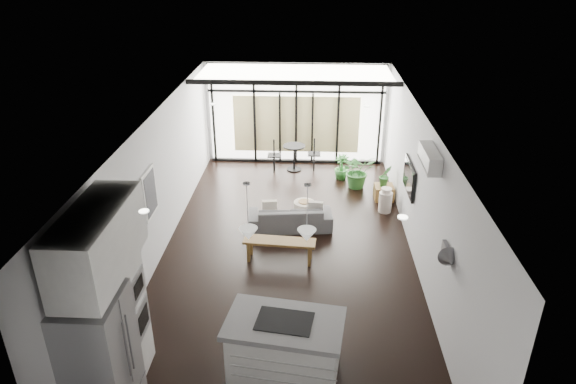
# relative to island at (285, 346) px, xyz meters

# --- Properties ---
(floor) EXTENTS (5.00, 10.00, 0.00)m
(floor) POSITION_rel_island_xyz_m (-0.12, 3.10, -0.45)
(floor) COLOR black
(floor) RESTS_ON ground
(ceiling) EXTENTS (5.00, 10.00, 0.00)m
(ceiling) POSITION_rel_island_xyz_m (-0.12, 3.10, 2.35)
(ceiling) COLOR silver
(ceiling) RESTS_ON ground
(wall_left) EXTENTS (0.02, 10.00, 2.80)m
(wall_left) POSITION_rel_island_xyz_m (-2.62, 3.10, 0.95)
(wall_left) COLOR silver
(wall_left) RESTS_ON ground
(wall_right) EXTENTS (0.02, 10.00, 2.80)m
(wall_right) POSITION_rel_island_xyz_m (2.38, 3.10, 0.95)
(wall_right) COLOR silver
(wall_right) RESTS_ON ground
(wall_back) EXTENTS (5.00, 0.02, 2.80)m
(wall_back) POSITION_rel_island_xyz_m (-0.12, 8.10, 0.95)
(wall_back) COLOR silver
(wall_back) RESTS_ON ground
(glazing) EXTENTS (5.00, 0.20, 2.80)m
(glazing) POSITION_rel_island_xyz_m (-0.12, 7.98, 0.95)
(glazing) COLOR black
(glazing) RESTS_ON ground
(skylight) EXTENTS (4.70, 1.90, 0.06)m
(skylight) POSITION_rel_island_xyz_m (-0.12, 7.10, 2.32)
(skylight) COLOR silver
(skylight) RESTS_ON ceiling
(neighbour_building) EXTENTS (3.50, 0.02, 1.60)m
(neighbour_building) POSITION_rel_island_xyz_m (-0.12, 8.05, 0.65)
(neighbour_building) COLOR beige
(neighbour_building) RESTS_ON ground
(island) EXTENTS (1.76, 1.20, 0.90)m
(island) POSITION_rel_island_xyz_m (0.00, 0.00, 0.00)
(island) COLOR white
(island) RESTS_ON floor
(cooktop) EXTENTS (0.85, 0.63, 0.01)m
(cooktop) POSITION_rel_island_xyz_m (0.00, 0.00, 0.45)
(cooktop) COLOR black
(cooktop) RESTS_ON island
(fridge) EXTENTS (0.71, 0.89, 1.85)m
(fridge) POSITION_rel_island_xyz_m (-2.26, -0.85, 0.48)
(fridge) COLOR gray
(fridge) RESTS_ON floor
(appliance_column) EXTENTS (0.59, 0.62, 2.29)m
(appliance_column) POSITION_rel_island_xyz_m (-2.28, -0.05, 0.70)
(appliance_column) COLOR white
(appliance_column) RESTS_ON floor
(upper_cabinets) EXTENTS (0.62, 1.75, 0.86)m
(upper_cabinets) POSITION_rel_island_xyz_m (-2.24, -0.40, 1.90)
(upper_cabinets) COLOR white
(upper_cabinets) RESTS_ON wall_left
(pendant_left) EXTENTS (0.26, 0.26, 0.18)m
(pendant_left) POSITION_rel_island_xyz_m (-0.52, 0.45, 1.57)
(pendant_left) COLOR silver
(pendant_left) RESTS_ON ceiling
(pendant_right) EXTENTS (0.26, 0.26, 0.18)m
(pendant_right) POSITION_rel_island_xyz_m (0.28, 0.45, 1.57)
(pendant_right) COLOR silver
(pendant_right) RESTS_ON ceiling
(sofa) EXTENTS (1.85, 0.71, 0.70)m
(sofa) POSITION_rel_island_xyz_m (-0.11, 4.20, -0.10)
(sofa) COLOR #49494B
(sofa) RESTS_ON floor
(console_bench) EXTENTS (1.42, 0.46, 0.45)m
(console_bench) POSITION_rel_island_xyz_m (-0.26, 2.90, -0.22)
(console_bench) COLOR brown
(console_bench) RESTS_ON floor
(pouf) EXTENTS (0.58, 0.58, 0.38)m
(pouf) POSITION_rel_island_xyz_m (0.19, 4.70, -0.26)
(pouf) COLOR beige
(pouf) RESTS_ON floor
(crate) EXTENTS (0.47, 0.47, 0.34)m
(crate) POSITION_rel_island_xyz_m (2.10, 5.73, -0.28)
(crate) COLOR brown
(crate) RESTS_ON floor
(plant_tall) EXTENTS (1.01, 1.07, 0.70)m
(plant_tall) POSITION_rel_island_xyz_m (1.51, 6.38, -0.10)
(plant_tall) COLOR #306F2E
(plant_tall) RESTS_ON floor
(plant_med) EXTENTS (0.60, 0.76, 0.37)m
(plant_med) POSITION_rel_island_xyz_m (1.12, 6.88, -0.26)
(plant_med) COLOR #306F2E
(plant_med) RESTS_ON floor
(plant_crate) EXTENTS (0.44, 0.61, 0.24)m
(plant_crate) POSITION_rel_island_xyz_m (2.10, 5.73, 0.02)
(plant_crate) COLOR #306F2E
(plant_crate) RESTS_ON crate
(milk_can) EXTENTS (0.32, 0.32, 0.60)m
(milk_can) POSITION_rel_island_xyz_m (2.05, 5.07, -0.15)
(milk_can) COLOR beige
(milk_can) RESTS_ON floor
(bistro_set) EXTENTS (1.64, 0.85, 0.75)m
(bistro_set) POSITION_rel_island_xyz_m (-0.15, 7.42, -0.07)
(bistro_set) COLOR black
(bistro_set) RESTS_ON floor
(tv) EXTENTS (0.05, 1.10, 0.65)m
(tv) POSITION_rel_island_xyz_m (2.34, 4.10, 0.85)
(tv) COLOR black
(tv) RESTS_ON wall_right
(ac_unit) EXTENTS (0.22, 0.90, 0.30)m
(ac_unit) POSITION_rel_island_xyz_m (2.26, 2.30, 2.00)
(ac_unit) COLOR white
(ac_unit) RESTS_ON wall_right
(framed_art) EXTENTS (0.04, 0.70, 0.90)m
(framed_art) POSITION_rel_island_xyz_m (-2.59, 2.60, 1.10)
(framed_art) COLOR black
(framed_art) RESTS_ON wall_left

